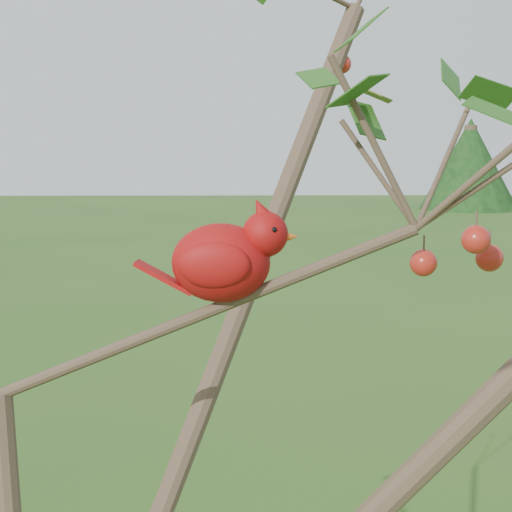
# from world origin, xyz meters

# --- Properties ---
(crabapple_tree) EXTENTS (2.35, 2.05, 2.95)m
(crabapple_tree) POSITION_xyz_m (0.03, -0.02, 2.12)
(crabapple_tree) COLOR #463126
(crabapple_tree) RESTS_ON ground
(cardinal) EXTENTS (0.23, 0.12, 0.16)m
(cardinal) POSITION_xyz_m (0.29, 0.07, 2.16)
(cardinal) COLOR #A90E0E
(cardinal) RESTS_ON ground
(distant_trees) EXTENTS (37.12, 11.63, 3.58)m
(distant_trees) POSITION_xyz_m (-2.77, 25.38, 1.59)
(distant_trees) COLOR #463126
(distant_trees) RESTS_ON ground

